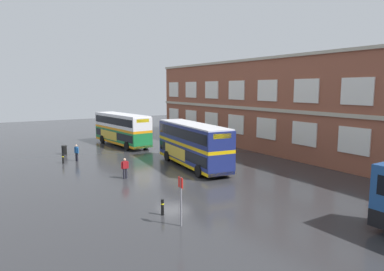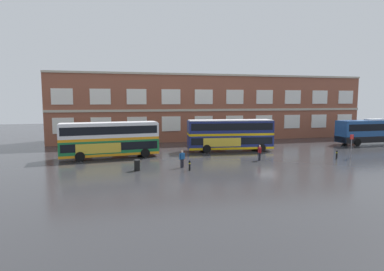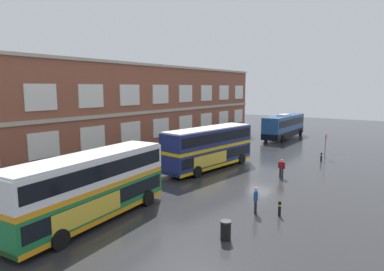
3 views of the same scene
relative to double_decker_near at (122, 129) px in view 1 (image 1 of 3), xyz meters
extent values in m
plane|color=#2B2B2D|center=(18.56, -0.59, -2.15)|extent=(120.00, 120.00, 0.00)
cube|color=brown|center=(17.14, 15.41, 3.08)|extent=(52.66, 8.00, 10.47)
cube|color=#B2A893|center=(17.14, 11.33, 2.87)|extent=(52.66, 0.16, 0.36)
cube|color=#B2A893|center=(17.14, 11.36, 8.47)|extent=(52.66, 0.28, 0.30)
cube|color=silver|center=(-6.55, 11.35, 0.78)|extent=(2.95, 0.12, 2.30)
cube|color=silver|center=(-1.29, 11.35, 0.78)|extent=(2.95, 0.12, 2.30)
cube|color=silver|center=(3.98, 11.35, 0.78)|extent=(2.95, 0.12, 2.30)
cube|color=silver|center=(9.24, 11.35, 0.78)|extent=(2.95, 0.12, 2.30)
cube|color=silver|center=(14.51, 11.35, 0.78)|extent=(2.95, 0.12, 2.30)
cube|color=silver|center=(19.77, 11.35, 0.78)|extent=(2.95, 0.12, 2.30)
cube|color=silver|center=(25.04, 11.35, 0.78)|extent=(2.95, 0.12, 2.30)
cube|color=silver|center=(-6.55, 11.35, 4.97)|extent=(2.95, 0.12, 2.30)
cube|color=silver|center=(-1.29, 11.35, 4.97)|extent=(2.95, 0.12, 2.30)
cube|color=silver|center=(3.98, 11.35, 4.97)|extent=(2.95, 0.12, 2.30)
cube|color=silver|center=(9.24, 11.35, 4.97)|extent=(2.95, 0.12, 2.30)
cube|color=silver|center=(14.51, 11.35, 4.97)|extent=(2.95, 0.12, 2.30)
cube|color=silver|center=(19.77, 11.35, 4.97)|extent=(2.95, 0.12, 2.30)
cube|color=silver|center=(25.04, 11.35, 4.97)|extent=(2.95, 0.12, 2.30)
cube|color=#197038|center=(0.00, 0.00, -0.92)|extent=(11.20, 3.64, 1.75)
cube|color=black|center=(0.00, 0.00, -0.71)|extent=(10.77, 3.64, 0.90)
cube|color=orange|center=(0.00, 0.00, 0.10)|extent=(11.20, 3.64, 0.30)
cube|color=silver|center=(0.00, 0.00, 1.03)|extent=(11.20, 3.64, 1.55)
cube|color=black|center=(0.00, 0.00, 1.10)|extent=(10.77, 3.64, 0.90)
cube|color=orange|center=(0.00, 0.00, -1.66)|extent=(11.20, 3.66, 0.28)
cube|color=silver|center=(0.00, 0.00, 1.86)|extent=(10.97, 3.52, 0.12)
cube|color=gold|center=(-1.19, -1.41, -0.84)|extent=(4.82, 0.52, 1.10)
cube|color=yellow|center=(5.44, 0.55, 1.45)|extent=(0.23, 1.66, 0.40)
cylinder|color=black|center=(3.96, -0.88, -1.63)|extent=(1.07, 0.42, 1.04)
cylinder|color=black|center=(3.70, 1.66, -1.63)|extent=(1.07, 0.42, 1.04)
cylinder|color=black|center=(-3.16, -1.60, -1.63)|extent=(1.07, 0.42, 1.04)
cylinder|color=black|center=(-3.41, 0.94, -1.63)|extent=(1.07, 0.42, 1.04)
cube|color=navy|center=(15.19, 1.28, -0.92)|extent=(11.22, 3.78, 1.75)
cube|color=black|center=(15.19, 1.28, -0.71)|extent=(10.79, 3.77, 0.90)
cube|color=gold|center=(15.19, 1.28, 0.10)|extent=(11.22, 3.78, 0.30)
cube|color=navy|center=(15.19, 1.28, 1.03)|extent=(11.22, 3.78, 1.55)
cube|color=black|center=(15.19, 1.28, 1.10)|extent=(10.79, 3.77, 0.90)
cube|color=gold|center=(15.19, 1.28, -1.66)|extent=(11.22, 3.80, 0.28)
cube|color=silver|center=(15.19, 1.28, 1.86)|extent=(10.99, 3.65, 0.12)
cube|color=gold|center=(13.73, 0.15, -0.84)|extent=(4.81, 0.58, 1.10)
cube|color=yellow|center=(20.63, 0.66, 1.45)|extent=(0.25, 1.65, 0.40)
cylinder|color=black|center=(18.87, -0.42, -1.63)|extent=(1.07, 0.44, 1.04)
cylinder|color=black|center=(19.16, 2.11, -1.63)|extent=(1.07, 0.44, 1.04)
cylinder|color=black|center=(11.77, 0.39, -1.63)|extent=(1.07, 0.44, 1.04)
cylinder|color=black|center=(12.06, 2.92, -1.63)|extent=(1.07, 0.44, 1.04)
cylinder|color=black|center=(15.99, -5.88, -1.72)|extent=(0.17, 0.17, 0.85)
cylinder|color=black|center=(16.00, -5.68, -1.72)|extent=(0.17, 0.17, 0.85)
cube|color=maroon|center=(16.00, -5.78, -1.00)|extent=(0.26, 0.41, 0.60)
cylinder|color=maroon|center=(15.98, -6.04, -1.03)|extent=(0.12, 0.12, 0.57)
cylinder|color=maroon|center=(16.01, -5.52, -1.03)|extent=(0.12, 0.12, 0.57)
sphere|color=tan|center=(16.00, -5.78, -0.56)|extent=(0.22, 0.22, 0.22)
cylinder|color=black|center=(6.81, -7.49, -1.72)|extent=(0.20, 0.20, 0.85)
cylinder|color=black|center=(7.00, -7.42, -1.72)|extent=(0.20, 0.20, 0.85)
cube|color=#194C8C|center=(6.90, -7.45, -1.00)|extent=(0.46, 0.36, 0.60)
cylinder|color=#194C8C|center=(6.66, -7.54, -1.03)|extent=(0.14, 0.14, 0.57)
cylinder|color=#194C8C|center=(7.15, -7.37, -1.03)|extent=(0.14, 0.14, 0.57)
sphere|color=tan|center=(6.90, -7.45, -0.56)|extent=(0.22, 0.22, 0.22)
cylinder|color=slate|center=(26.95, -6.83, -0.80)|extent=(0.10, 0.10, 2.70)
cube|color=red|center=(26.95, -6.85, 0.27)|extent=(0.44, 0.04, 0.56)
cylinder|color=black|center=(2.51, -7.76, -1.67)|extent=(0.56, 0.56, 0.95)
cylinder|color=black|center=(2.51, -7.76, -1.16)|extent=(0.60, 0.60, 0.08)
cylinder|color=black|center=(24.97, -6.94, -1.67)|extent=(0.18, 0.18, 0.95)
cylinder|color=yellow|center=(24.97, -6.94, -1.47)|extent=(0.19, 0.19, 0.08)
cylinder|color=black|center=(7.32, -8.89, -1.67)|extent=(0.18, 0.18, 0.95)
cylinder|color=yellow|center=(7.32, -8.89, -1.47)|extent=(0.19, 0.19, 0.08)
camera|label=1|loc=(42.34, -15.76, 5.27)|focal=32.26mm
camera|label=2|loc=(0.39, -37.71, 4.47)|focal=29.93mm
camera|label=3|loc=(-12.12, -15.90, 5.81)|focal=31.23mm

